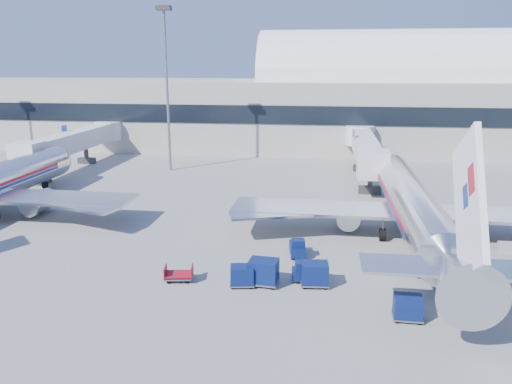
# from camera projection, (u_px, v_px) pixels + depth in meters

# --- Properties ---
(ground) EXTENTS (260.00, 260.00, 0.00)m
(ground) POSITION_uv_depth(u_px,v_px,m) (295.00, 251.00, 41.19)
(ground) COLOR gray
(ground) RESTS_ON ground
(terminal) EXTENTS (170.00, 28.15, 21.00)m
(terminal) POSITION_uv_depth(u_px,v_px,m) (243.00, 104.00, 94.83)
(terminal) COLOR #B2AA9E
(terminal) RESTS_ON ground
(airliner_main) EXTENTS (32.00, 37.26, 12.07)m
(airliner_main) POSITION_uv_depth(u_px,v_px,m) (413.00, 206.00, 43.45)
(airliner_main) COLOR silver
(airliner_main) RESTS_ON ground
(jetbridge_near) EXTENTS (4.40, 27.50, 6.25)m
(jetbridge_near) POSITION_uv_depth(u_px,v_px,m) (365.00, 147.00, 68.75)
(jetbridge_near) COLOR silver
(jetbridge_near) RESTS_ON ground
(jetbridge_mid) EXTENTS (4.40, 27.50, 6.25)m
(jetbridge_mid) POSITION_uv_depth(u_px,v_px,m) (78.00, 140.00, 74.38)
(jetbridge_mid) COLOR silver
(jetbridge_mid) RESTS_ON ground
(mast_west) EXTENTS (2.00, 1.20, 22.60)m
(mast_west) POSITION_uv_depth(u_px,v_px,m) (166.00, 65.00, 68.97)
(mast_west) COLOR slate
(mast_west) RESTS_ON ground
(tug_lead) EXTENTS (2.39, 1.47, 1.46)m
(tug_lead) POSITION_uv_depth(u_px,v_px,m) (307.00, 272.00, 35.36)
(tug_lead) COLOR #09174A
(tug_lead) RESTS_ON ground
(tug_right) EXTENTS (2.27, 1.30, 1.41)m
(tug_right) POSITION_uv_depth(u_px,v_px,m) (429.00, 268.00, 36.04)
(tug_right) COLOR #09174A
(tug_right) RESTS_ON ground
(tug_left) EXTENTS (1.51, 2.50, 1.54)m
(tug_left) POSITION_uv_depth(u_px,v_px,m) (297.00, 248.00, 39.93)
(tug_left) COLOR #09174A
(tug_left) RESTS_ON ground
(cart_train_a) EXTENTS (2.04, 1.63, 1.69)m
(cart_train_a) POSITION_uv_depth(u_px,v_px,m) (315.00, 274.00, 34.47)
(cart_train_a) COLOR #09174A
(cart_train_a) RESTS_ON ground
(cart_train_b) EXTENTS (2.22, 1.78, 1.83)m
(cart_train_b) POSITION_uv_depth(u_px,v_px,m) (264.00, 272.00, 34.63)
(cart_train_b) COLOR #09174A
(cart_train_b) RESTS_ON ground
(cart_train_c) EXTENTS (1.86, 1.54, 1.47)m
(cart_train_c) POSITION_uv_depth(u_px,v_px,m) (242.00, 276.00, 34.46)
(cart_train_c) COLOR #09174A
(cart_train_c) RESTS_ON ground
(cart_solo_near) EXTENTS (1.76, 1.35, 1.53)m
(cart_solo_near) POSITION_uv_depth(u_px,v_px,m) (408.00, 307.00, 29.89)
(cart_solo_near) COLOR #09174A
(cart_solo_near) RESTS_ON ground
(cart_open_red) EXTENTS (2.19, 1.71, 0.53)m
(cart_open_red) POSITION_uv_depth(u_px,v_px,m) (179.00, 275.00, 35.45)
(cart_open_red) COLOR slate
(cart_open_red) RESTS_ON ground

